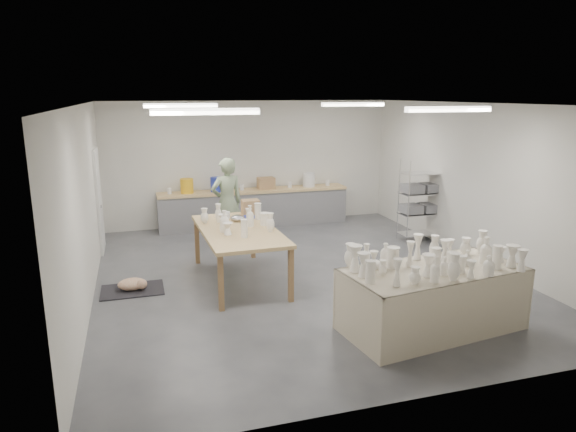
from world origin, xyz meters
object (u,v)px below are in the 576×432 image
object	(u,v)px
drying_table	(432,296)
potter	(227,203)
work_table	(240,227)
red_stool	(226,228)

from	to	relation	value
drying_table	potter	bearing A→B (deg)	105.03
drying_table	work_table	world-z (taller)	work_table
drying_table	red_stool	size ratio (longest dim) A/B	5.55
red_stool	work_table	bearing A→B (deg)	-93.44
red_stool	potter	bearing A→B (deg)	-90.00
drying_table	potter	xyz separation A→B (m)	(-1.98, 4.71, 0.47)
potter	red_stool	distance (m)	0.68
drying_table	red_stool	distance (m)	5.36
work_table	potter	bearing A→B (deg)	84.37
drying_table	work_table	bearing A→B (deg)	120.20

